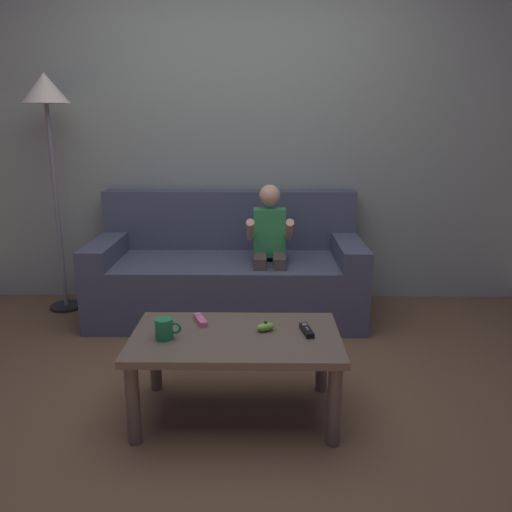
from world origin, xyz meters
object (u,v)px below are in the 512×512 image
at_px(person_seated_on_couch, 270,246).
at_px(nunchuk_lime, 265,327).
at_px(coffee_mug, 165,329).
at_px(game_remote_pink_near_edge, 200,320).
at_px(game_remote_black_far_corner, 307,330).
at_px(couch, 228,274).
at_px(floor_lamp, 47,107).
at_px(coffee_table, 236,347).

relative_size(person_seated_on_couch, nunchuk_lime, 9.43).
distance_m(nunchuk_lime, coffee_mug, 0.46).
relative_size(game_remote_pink_near_edge, game_remote_black_far_corner, 0.99).
bearing_deg(person_seated_on_couch, game_remote_pink_near_edge, -109.18).
distance_m(couch, floor_lamp, 1.68).
bearing_deg(floor_lamp, coffee_table, -46.64).
distance_m(couch, game_remote_black_far_corner, 1.39).
relative_size(couch, person_seated_on_couch, 1.97).
height_order(coffee_table, nunchuk_lime, nunchuk_lime).
height_order(couch, person_seated_on_couch, person_seated_on_couch).
relative_size(game_remote_black_far_corner, floor_lamp, 0.09).
xyz_separation_m(game_remote_pink_near_edge, floor_lamp, (-1.17, 1.27, 1.03)).
distance_m(game_remote_black_far_corner, floor_lamp, 2.41).
xyz_separation_m(nunchuk_lime, game_remote_black_far_corner, (0.19, -0.02, -0.01)).
relative_size(person_seated_on_couch, game_remote_pink_near_edge, 6.58).
height_order(couch, game_remote_black_far_corner, couch).
relative_size(couch, coffee_table, 1.95).
distance_m(couch, nunchuk_lime, 1.32).
distance_m(person_seated_on_couch, floor_lamp, 1.78).
bearing_deg(coffee_mug, game_remote_pink_near_edge, 55.70).
height_order(coffee_mug, floor_lamp, floor_lamp).
xyz_separation_m(couch, coffee_mug, (-0.19, -1.38, 0.16)).
height_order(person_seated_on_couch, floor_lamp, floor_lamp).
relative_size(game_remote_black_far_corner, coffee_mug, 1.22).
height_order(coffee_table, game_remote_pink_near_edge, game_remote_pink_near_edge).
distance_m(person_seated_on_couch, game_remote_black_far_corner, 1.15).
bearing_deg(floor_lamp, game_remote_black_far_corner, -39.93).
bearing_deg(nunchuk_lime, coffee_mug, -168.47).
distance_m(couch, coffee_mug, 1.41).
distance_m(couch, game_remote_pink_near_edge, 1.19).
xyz_separation_m(coffee_mug, floor_lamp, (-1.03, 1.47, 0.99)).
distance_m(game_remote_pink_near_edge, floor_lamp, 2.01).
relative_size(person_seated_on_couch, game_remote_black_far_corner, 6.54).
relative_size(couch, floor_lamp, 1.12).
bearing_deg(couch, floor_lamp, 175.88).
height_order(game_remote_pink_near_edge, coffee_mug, coffee_mug).
height_order(couch, coffee_table, couch).
xyz_separation_m(game_remote_pink_near_edge, nunchuk_lime, (0.32, -0.11, 0.01)).
height_order(coffee_table, floor_lamp, floor_lamp).
bearing_deg(game_remote_pink_near_edge, game_remote_black_far_corner, -13.97).
bearing_deg(coffee_mug, coffee_table, 8.62).
xyz_separation_m(coffee_table, nunchuk_lime, (0.14, 0.04, 0.08)).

